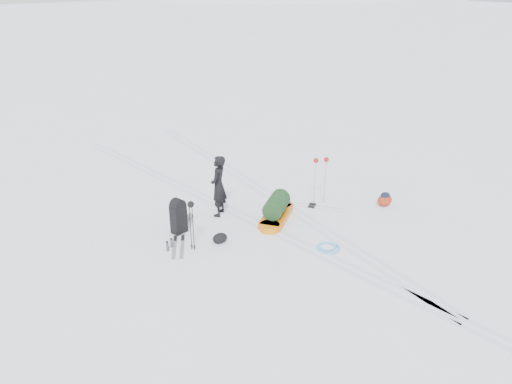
% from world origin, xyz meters
% --- Properties ---
extents(ground, '(200.00, 200.00, 0.00)m').
position_xyz_m(ground, '(0.00, 0.00, 0.00)').
color(ground, white).
rests_on(ground, ground).
extents(snow_hill_backdrop, '(359.50, 192.00, 162.45)m').
position_xyz_m(snow_hill_backdrop, '(62.69, 84.02, -69.02)').
color(snow_hill_backdrop, white).
rests_on(snow_hill_backdrop, ground).
extents(ski_tracks, '(3.38, 17.97, 0.01)m').
position_xyz_m(ski_tracks, '(0.61, 0.88, 0.00)').
color(ski_tracks, silver).
rests_on(ski_tracks, ground).
extents(skier, '(0.70, 0.66, 1.61)m').
position_xyz_m(skier, '(-0.45, 1.46, 0.81)').
color(skier, black).
rests_on(skier, ground).
extents(pulk_sled, '(1.73, 1.35, 0.66)m').
position_xyz_m(pulk_sled, '(0.50, 0.31, 0.25)').
color(pulk_sled, '#CB5F0B').
rests_on(pulk_sled, ground).
extents(expedition_rucksack, '(0.87, 0.70, 0.89)m').
position_xyz_m(expedition_rucksack, '(-1.72, 1.34, 0.41)').
color(expedition_rucksack, black).
rests_on(expedition_rucksack, ground).
extents(ski_poles_black, '(0.15, 0.17, 1.22)m').
position_xyz_m(ski_poles_black, '(-1.97, 0.39, 0.99)').
color(ski_poles_black, black).
rests_on(ski_poles_black, ground).
extents(ski_poles_silver, '(0.40, 0.26, 1.33)m').
position_xyz_m(ski_poles_silver, '(2.03, 0.27, 1.11)').
color(ski_poles_silver, silver).
rests_on(ski_poles_silver, ground).
extents(touring_skis_grey, '(1.21, 1.61, 0.06)m').
position_xyz_m(touring_skis_grey, '(-1.97, 0.99, 0.01)').
color(touring_skis_grey, gray).
rests_on(touring_skis_grey, ground).
extents(touring_skis_white, '(1.14, 1.62, 0.06)m').
position_xyz_m(touring_skis_white, '(1.73, 0.24, 0.01)').
color(touring_skis_white, silver).
rests_on(touring_skis_white, ground).
extents(rope_coil, '(0.68, 0.68, 0.06)m').
position_xyz_m(rope_coil, '(0.43, -1.54, 0.03)').
color(rope_coil, '#5FA4E8').
rests_on(rope_coil, ground).
extents(small_daypack, '(0.48, 0.39, 0.38)m').
position_xyz_m(small_daypack, '(3.29, -0.96, 0.18)').
color(small_daypack, maroon).
rests_on(small_daypack, ground).
extents(thermos_pair, '(0.24, 0.17, 0.24)m').
position_xyz_m(thermos_pair, '(-2.37, 0.75, 0.12)').
color(thermos_pair, '#53565A').
rests_on(thermos_pair, ground).
extents(stuff_sack, '(0.39, 0.31, 0.23)m').
position_xyz_m(stuff_sack, '(-1.31, 0.26, 0.12)').
color(stuff_sack, black).
rests_on(stuff_sack, ground).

